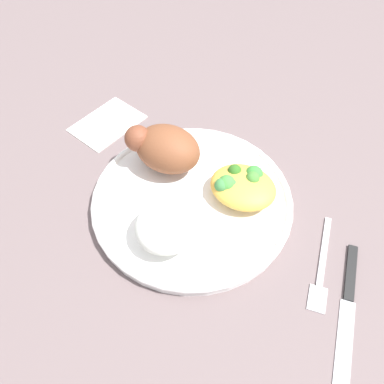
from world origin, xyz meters
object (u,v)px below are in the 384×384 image
object	(u,v)px
mac_cheese_with_broccoli	(241,185)
napkin	(107,123)
rice_pile	(164,224)
plate	(192,200)
roasted_chicken	(164,148)
fork	(322,267)
knife	(349,299)

from	to	relation	value
mac_cheese_with_broccoli	napkin	world-z (taller)	mac_cheese_with_broccoli
rice_pile	plate	bearing A→B (deg)	-93.90
plate	rice_pile	bearing A→B (deg)	86.10
roasted_chicken	fork	world-z (taller)	roasted_chicken
mac_cheese_with_broccoli	napkin	size ratio (longest dim) A/B	0.82
fork	napkin	size ratio (longest dim) A/B	1.25
fork	napkin	distance (m)	0.42
plate	mac_cheese_with_broccoli	world-z (taller)	mac_cheese_with_broccoli
roasted_chicken	rice_pile	world-z (taller)	roasted_chicken
knife	rice_pile	bearing A→B (deg)	5.91
rice_pile	roasted_chicken	bearing A→B (deg)	-61.90
plate	napkin	size ratio (longest dim) A/B	2.51
mac_cheese_with_broccoli	knife	world-z (taller)	mac_cheese_with_broccoli
mac_cheese_with_broccoli	napkin	xyz separation A→B (m)	(0.27, -0.05, -0.04)
rice_pile	knife	xyz separation A→B (m)	(-0.24, -0.02, -0.04)
mac_cheese_with_broccoli	knife	bearing A→B (deg)	155.10
plate	rice_pile	world-z (taller)	rice_pile
plate	fork	size ratio (longest dim) A/B	2.01
mac_cheese_with_broccoli	fork	world-z (taller)	mac_cheese_with_broccoli
plate	rice_pile	xyz separation A→B (m)	(0.00, 0.07, 0.03)
roasted_chicken	fork	size ratio (longest dim) A/B	0.77
knife	fork	bearing A→B (deg)	-35.50
roasted_chicken	napkin	xyz separation A→B (m)	(0.14, -0.05, -0.05)
knife	napkin	xyz separation A→B (m)	(0.44, -0.14, -0.00)
mac_cheese_with_broccoli	plate	bearing A→B (deg)	31.36
knife	plate	bearing A→B (deg)	-11.07
plate	knife	xyz separation A→B (m)	(-0.24, 0.05, -0.01)
fork	knife	size ratio (longest dim) A/B	0.75
plate	roasted_chicken	size ratio (longest dim) A/B	2.60
fork	mac_cheese_with_broccoli	bearing A→B (deg)	-21.30
rice_pile	fork	xyz separation A→B (m)	(-0.20, -0.05, -0.04)
plate	mac_cheese_with_broccoli	size ratio (longest dim) A/B	3.07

